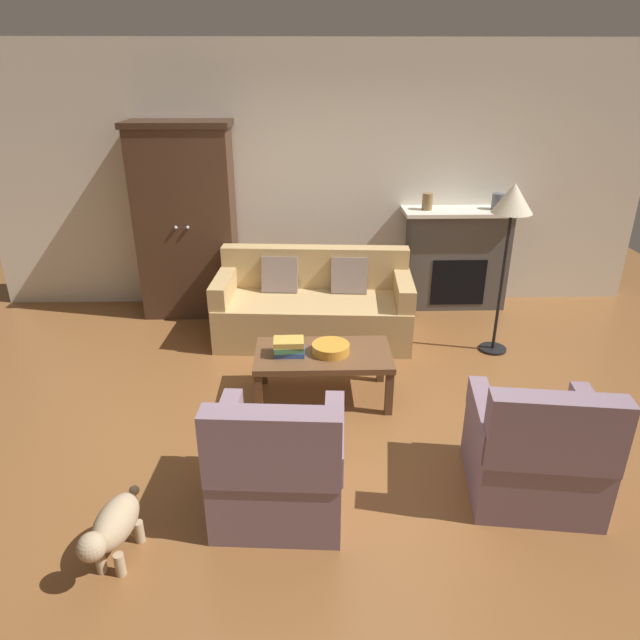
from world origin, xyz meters
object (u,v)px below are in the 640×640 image
(couch, at_px, (314,307))
(mantel_vase_bronze, at_px, (427,202))
(coffee_table, at_px, (323,358))
(floor_lamp, at_px, (512,209))
(fruit_bowl, at_px, (331,348))
(book_stack, at_px, (289,347))
(armchair_near_left, at_px, (279,468))
(armchair_near_right, at_px, (535,453))
(fireplace, at_px, (456,258))
(mantel_vase_slate, at_px, (498,201))
(armoire, at_px, (187,221))
(dog, at_px, (113,527))

(couch, xyz_separation_m, mantel_vase_bronze, (1.23, 0.77, 0.89))
(coffee_table, bearing_deg, floor_lamp, 26.07)
(fruit_bowl, distance_m, book_stack, 0.34)
(armchair_near_left, distance_m, armchair_near_right, 1.61)
(fireplace, xyz_separation_m, mantel_vase_slate, (0.38, -0.02, 0.64))
(armoire, distance_m, book_stack, 2.29)
(fireplace, xyz_separation_m, dog, (-2.75, -3.67, -0.32))
(armoire, relative_size, dog, 3.59)
(mantel_vase_bronze, distance_m, floor_lamp, 1.25)
(book_stack, relative_size, armchair_near_right, 0.29)
(fruit_bowl, xyz_separation_m, dog, (-1.26, -1.68, -0.21))
(mantel_vase_bronze, relative_size, armchair_near_right, 0.20)
(armchair_near_left, bearing_deg, fireplace, 60.34)
(mantel_vase_slate, height_order, armchair_near_left, mantel_vase_slate)
(floor_lamp, bearing_deg, couch, 168.09)
(fireplace, xyz_separation_m, armchair_near_left, (-1.87, -3.28, -0.25))
(coffee_table, height_order, book_stack, book_stack)
(dog, bearing_deg, armchair_near_left, 23.63)
(armchair_near_left, bearing_deg, mantel_vase_slate, 55.42)
(fireplace, distance_m, dog, 4.59)
(fruit_bowl, distance_m, floor_lamp, 2.05)
(book_stack, height_order, floor_lamp, floor_lamp)
(couch, xyz_separation_m, fruit_bowl, (0.12, -1.20, 0.14))
(fruit_bowl, distance_m, mantel_vase_bronze, 2.38)
(coffee_table, distance_m, mantel_vase_slate, 2.88)
(mantel_vase_bronze, bearing_deg, fireplace, 2.70)
(fireplace, distance_m, armchair_near_right, 3.20)
(fireplace, xyz_separation_m, couch, (-1.61, -0.78, -0.25))
(armchair_near_left, xyz_separation_m, armchair_near_right, (1.60, 0.10, 0.00))
(mantel_vase_bronze, bearing_deg, dog, -123.04)
(fireplace, relative_size, armchair_near_left, 1.43)
(fireplace, bearing_deg, couch, -154.06)
(couch, height_order, armchair_near_right, armchair_near_right)
(armoire, xyz_separation_m, armchair_near_left, (1.08, -3.20, -0.71))
(mantel_vase_bronze, bearing_deg, book_stack, -126.18)
(couch, bearing_deg, mantel_vase_bronze, 31.87)
(fruit_bowl, distance_m, mantel_vase_slate, 2.82)
(mantel_vase_slate, relative_size, dog, 0.30)
(fireplace, relative_size, book_stack, 4.91)
(armoire, height_order, armchair_near_right, armoire)
(armoire, distance_m, floor_lamp, 3.28)
(couch, bearing_deg, coffee_table, -87.29)
(fruit_bowl, distance_m, dog, 2.11)
(couch, relative_size, fruit_bowl, 6.49)
(couch, bearing_deg, armchair_near_left, -95.81)
(fireplace, distance_m, book_stack, 2.71)
(mantel_vase_bronze, xyz_separation_m, armchair_near_left, (-1.49, -3.26, -0.89))
(coffee_table, height_order, dog, coffee_table)
(book_stack, xyz_separation_m, mantel_vase_bronze, (1.45, 1.98, 0.72))
(couch, xyz_separation_m, coffee_table, (0.06, -1.19, 0.05))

